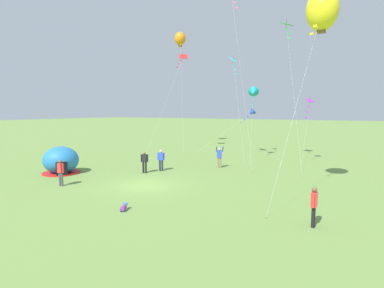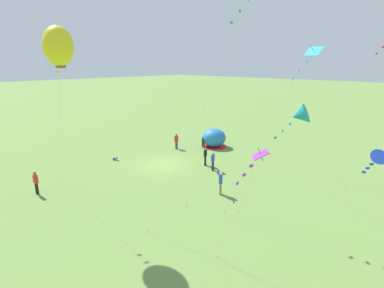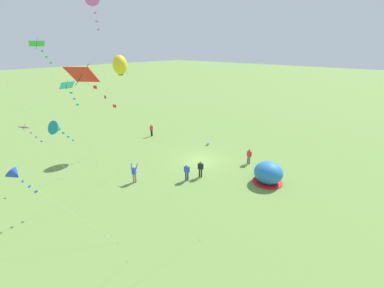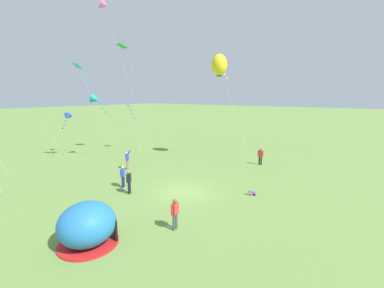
{
  "view_description": "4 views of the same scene",
  "coord_description": "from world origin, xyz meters",
  "px_view_note": "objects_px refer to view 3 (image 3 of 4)",
  "views": [
    {
      "loc": [
        12.44,
        -14.89,
        4.86
      ],
      "look_at": [
        1.84,
        2.89,
        2.55
      ],
      "focal_mm": 28.0,
      "sensor_mm": 36.0,
      "label": 1
    },
    {
      "loc": [
        17.61,
        20.1,
        9.28
      ],
      "look_at": [
        0.91,
        4.53,
        3.04
      ],
      "focal_mm": 28.0,
      "sensor_mm": 36.0,
      "label": 2
    },
    {
      "loc": [
        -16.9,
        20.6,
        12.32
      ],
      "look_at": [
        1.13,
        0.09,
        1.75
      ],
      "focal_mm": 24.0,
      "sensor_mm": 36.0,
      "label": 3
    },
    {
      "loc": [
        -14.32,
        -10.98,
        7.05
      ],
      "look_at": [
        3.29,
        1.55,
        2.93
      ],
      "focal_mm": 24.0,
      "sensor_mm": 36.0,
      "label": 4
    }
  ],
  "objects_px": {
    "popup_tent": "(268,173)",
    "person_near_tent": "(187,171)",
    "toddler_crawling": "(208,144)",
    "person_with_toddler": "(249,156)",
    "kite_cyan": "(69,90)",
    "kite_purple": "(28,131)",
    "person_far_back": "(201,168)",
    "kite_blue": "(15,175)",
    "kite_teal": "(57,128)",
    "kite_green": "(40,48)",
    "kite_red": "(89,83)",
    "kite_pink": "(93,3)",
    "person_strolling": "(151,130)",
    "kite_yellow": "(120,65)",
    "person_arms_raised": "(134,173)"
  },
  "relations": [
    {
      "from": "kite_red",
      "to": "kite_teal",
      "type": "bearing_deg",
      "value": -11.46
    },
    {
      "from": "person_arms_raised",
      "to": "person_far_back",
      "type": "xyz_separation_m",
      "value": [
        -4.1,
        -4.94,
        -0.03
      ]
    },
    {
      "from": "person_strolling",
      "to": "kite_purple",
      "type": "height_order",
      "value": "kite_purple"
    },
    {
      "from": "person_far_back",
      "to": "toddler_crawling",
      "type": "bearing_deg",
      "value": -56.67
    },
    {
      "from": "person_with_toddler",
      "to": "kite_teal",
      "type": "distance_m",
      "value": 18.85
    },
    {
      "from": "kite_cyan",
      "to": "kite_pink",
      "type": "relative_size",
      "value": 0.65
    },
    {
      "from": "popup_tent",
      "to": "kite_red",
      "type": "relative_size",
      "value": 0.24
    },
    {
      "from": "toddler_crawling",
      "to": "kite_teal",
      "type": "relative_size",
      "value": 0.08
    },
    {
      "from": "person_arms_raised",
      "to": "person_strolling",
      "type": "bearing_deg",
      "value": -47.29
    },
    {
      "from": "person_with_toddler",
      "to": "kite_cyan",
      "type": "bearing_deg",
      "value": 72.32
    },
    {
      "from": "popup_tent",
      "to": "person_arms_raised",
      "type": "relative_size",
      "value": 1.49
    },
    {
      "from": "person_with_toddler",
      "to": "person_far_back",
      "type": "bearing_deg",
      "value": 71.14
    },
    {
      "from": "person_arms_raised",
      "to": "kite_purple",
      "type": "xyz_separation_m",
      "value": [
        5.98,
        6.23,
        4.39
      ]
    },
    {
      "from": "kite_purple",
      "to": "kite_blue",
      "type": "bearing_deg",
      "value": 155.22
    },
    {
      "from": "person_strolling",
      "to": "kite_red",
      "type": "bearing_deg",
      "value": 135.37
    },
    {
      "from": "toddler_crawling",
      "to": "person_with_toddler",
      "type": "height_order",
      "value": "person_with_toddler"
    },
    {
      "from": "person_arms_raised",
      "to": "kite_blue",
      "type": "height_order",
      "value": "kite_blue"
    },
    {
      "from": "kite_yellow",
      "to": "kite_teal",
      "type": "height_order",
      "value": "kite_yellow"
    },
    {
      "from": "person_near_tent",
      "to": "person_far_back",
      "type": "bearing_deg",
      "value": -112.95
    },
    {
      "from": "popup_tent",
      "to": "kite_yellow",
      "type": "xyz_separation_m",
      "value": [
        17.97,
        3.19,
        9.15
      ]
    },
    {
      "from": "popup_tent",
      "to": "kite_pink",
      "type": "bearing_deg",
      "value": 47.49
    },
    {
      "from": "person_with_toddler",
      "to": "kite_teal",
      "type": "xyz_separation_m",
      "value": [
        6.99,
        16.57,
        5.63
      ]
    },
    {
      "from": "toddler_crawling",
      "to": "kite_purple",
      "type": "bearing_deg",
      "value": 74.34
    },
    {
      "from": "kite_green",
      "to": "kite_red",
      "type": "bearing_deg",
      "value": 166.87
    },
    {
      "from": "kite_cyan",
      "to": "kite_teal",
      "type": "bearing_deg",
      "value": 16.02
    },
    {
      "from": "kite_teal",
      "to": "kite_green",
      "type": "bearing_deg",
      "value": -17.8
    },
    {
      "from": "person_far_back",
      "to": "kite_blue",
      "type": "height_order",
      "value": "kite_blue"
    },
    {
      "from": "popup_tent",
      "to": "person_near_tent",
      "type": "distance_m",
      "value": 7.74
    },
    {
      "from": "kite_cyan",
      "to": "kite_pink",
      "type": "distance_m",
      "value": 6.43
    },
    {
      "from": "kite_cyan",
      "to": "kite_purple",
      "type": "height_order",
      "value": "kite_cyan"
    },
    {
      "from": "person_far_back",
      "to": "kite_green",
      "type": "relative_size",
      "value": 0.13
    },
    {
      "from": "person_with_toddler",
      "to": "kite_red",
      "type": "relative_size",
      "value": 0.15
    },
    {
      "from": "kite_purple",
      "to": "kite_red",
      "type": "bearing_deg",
      "value": 174.56
    },
    {
      "from": "person_strolling",
      "to": "kite_green",
      "type": "height_order",
      "value": "kite_green"
    },
    {
      "from": "kite_yellow",
      "to": "person_far_back",
      "type": "bearing_deg",
      "value": 179.0
    },
    {
      "from": "kite_pink",
      "to": "popup_tent",
      "type": "bearing_deg",
      "value": -132.51
    },
    {
      "from": "popup_tent",
      "to": "person_far_back",
      "type": "height_order",
      "value": "popup_tent"
    },
    {
      "from": "kite_yellow",
      "to": "kite_green",
      "type": "relative_size",
      "value": 0.88
    },
    {
      "from": "person_with_toddler",
      "to": "popup_tent",
      "type": "bearing_deg",
      "value": 144.05
    },
    {
      "from": "kite_yellow",
      "to": "person_with_toddler",
      "type": "bearing_deg",
      "value": -158.48
    },
    {
      "from": "toddler_crawling",
      "to": "kite_pink",
      "type": "height_order",
      "value": "kite_pink"
    },
    {
      "from": "kite_cyan",
      "to": "kite_red",
      "type": "bearing_deg",
      "value": 162.03
    },
    {
      "from": "kite_blue",
      "to": "toddler_crawling",
      "type": "bearing_deg",
      "value": -86.56
    },
    {
      "from": "toddler_crawling",
      "to": "kite_cyan",
      "type": "distance_m",
      "value": 19.91
    },
    {
      "from": "kite_green",
      "to": "person_arms_raised",
      "type": "bearing_deg",
      "value": -131.77
    },
    {
      "from": "person_near_tent",
      "to": "kite_green",
      "type": "xyz_separation_m",
      "value": [
        7.67,
        8.22,
        11.12
      ]
    },
    {
      "from": "person_strolling",
      "to": "kite_purple",
      "type": "bearing_deg",
      "value": 100.83
    },
    {
      "from": "popup_tent",
      "to": "kite_green",
      "type": "bearing_deg",
      "value": 43.39
    },
    {
      "from": "kite_yellow",
      "to": "kite_red",
      "type": "distance_m",
      "value": 21.26
    },
    {
      "from": "person_strolling",
      "to": "person_far_back",
      "type": "relative_size",
      "value": 1.0
    }
  ]
}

